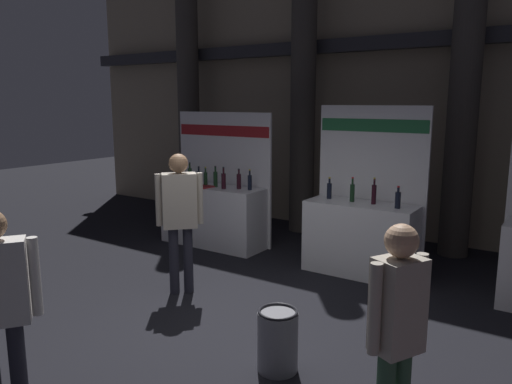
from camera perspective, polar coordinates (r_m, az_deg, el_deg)
The scene contains 7 objects.
ground_plane at distance 5.55m, azimuth -3.12°, elevation -15.59°, with size 29.14×29.14×0.00m, color black.
hall_colonnade at distance 9.20m, azimuth 15.06°, elevation 14.16°, with size 14.57×1.01×6.23m.
exhibitor_booth_0 at distance 8.46m, azimuth -4.90°, elevation -2.12°, with size 1.93×0.73×2.26m.
exhibitor_booth_1 at distance 7.18m, azimuth 12.09°, elevation -4.48°, with size 1.62×0.66×2.38m.
trash_bin at distance 4.70m, azimuth 2.53°, elevation -16.75°, with size 0.37×0.37×0.58m.
visitor_2 at distance 3.49m, azimuth 15.98°, elevation -14.65°, with size 0.35×0.44×1.67m.
visitor_5 at distance 6.27m, azimuth -8.82°, elevation -2.07°, with size 0.46×0.47×1.80m.
Camera 1 is at (3.02, -3.98, 2.43)m, focal length 34.58 mm.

